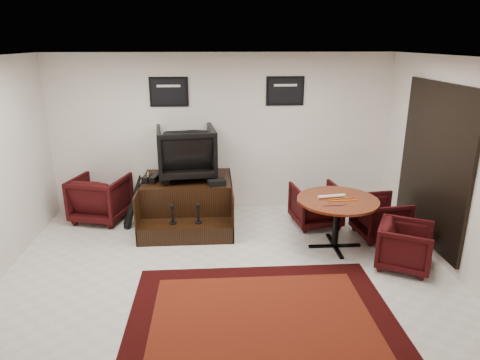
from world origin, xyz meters
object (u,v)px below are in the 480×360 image
shine_podium (188,203)px  shine_chair (186,150)px  armchair_side (101,196)px  table_chair_back (316,203)px  table_chair_corner (405,244)px  table_chair_window (381,215)px  meeting_table (337,205)px

shine_podium → shine_chair: shine_chair is taller
shine_podium → armchair_side: (-1.51, 0.24, 0.08)m
table_chair_back → table_chair_corner: (0.88, -1.52, -0.03)m
shine_podium → table_chair_corner: size_ratio=2.19×
shine_podium → table_chair_corner: bearing=-29.7°
table_chair_window → shine_podium: bearing=69.0°
table_chair_corner → meeting_table: bearing=77.5°
table_chair_back → table_chair_corner: bearing=112.4°
armchair_side → shine_podium: bearing=-173.6°
armchair_side → table_chair_corner: (4.54, -1.97, -0.08)m
shine_podium → meeting_table: meeting_table is taller
table_chair_back → shine_podium: bearing=-13.3°
shine_podium → meeting_table: 2.52m
shine_podium → table_chair_corner: (3.03, -1.73, -0.00)m
armchair_side → meeting_table: armchair_side is taller
shine_podium → armchair_side: size_ratio=1.77×
shine_chair → meeting_table: size_ratio=0.82×
meeting_table → table_chair_back: size_ratio=1.54×
shine_podium → table_chair_window: size_ratio=2.10×
meeting_table → table_chair_corner: size_ratio=1.69×
table_chair_back → table_chair_corner: size_ratio=1.09×
shine_chair → table_chair_back: 2.35m
shine_chair → table_chair_corner: size_ratio=1.38×
shine_chair → meeting_table: bearing=144.9°
table_chair_back → table_chair_window: table_chair_back is taller
meeting_table → table_chair_corner: (0.77, -0.66, -0.33)m
shine_chair → table_chair_window: (3.06, -0.92, -0.89)m
armchair_side → table_chair_back: size_ratio=1.13×
table_chair_window → table_chair_corner: bearing=171.2°
shine_chair → table_chair_corner: 3.68m
table_chair_back → table_chair_window: bearing=141.0°
meeting_table → armchair_side: bearing=160.8°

